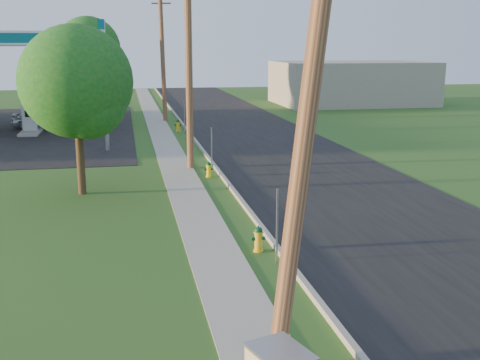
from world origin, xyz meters
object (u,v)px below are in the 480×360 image
fuel_pump_se (38,115)px  utility_pole_far (163,56)px  hydrant_near (258,239)px  utility_pole_mid (189,59)px  hydrant_far (178,125)px  price_pylon (103,48)px  hydrant_mid (209,169)px  tree_verge (79,86)px  utility_pole_near (309,96)px  car_silver (44,118)px  tree_lot (89,52)px  fuel_pump_ne (30,122)px

fuel_pump_se → utility_pole_far: bearing=6.4°
utility_pole_far → hydrant_near: utility_pole_far is taller
utility_pole_mid → hydrant_far: 12.99m
price_pylon → hydrant_near: size_ratio=9.21×
hydrant_mid → hydrant_far: size_ratio=0.84×
tree_verge → hydrant_mid: tree_verge is taller
utility_pole_near → car_silver: (-8.37, 33.51, -4.11)m
hydrant_far → utility_pole_far: bearing=95.0°
utility_pole_mid → tree_lot: utility_pole_mid is taller
utility_pole_mid → utility_pole_far: bearing=90.0°
utility_pole_near → hydrant_near: size_ratio=12.75×
tree_lot → hydrant_near: 36.15m
hydrant_far → tree_lot: bearing=117.9°
fuel_pump_ne → tree_verge: tree_verge is taller
utility_pole_mid → price_pylon: bearing=125.3°
utility_pole_near → hydrant_near: bearing=84.7°
fuel_pump_ne → price_pylon: price_pylon is taller
utility_pole_far → fuel_pump_se: (-8.90, -1.00, -4.08)m
hydrant_near → hydrant_far: bearing=90.1°
tree_lot → utility_pole_mid: bearing=-76.8°
utility_pole_near → car_silver: utility_pole_near is taller
utility_pole_mid → tree_verge: size_ratio=1.54×
utility_pole_far → fuel_pump_se: bearing=-173.6°
fuel_pump_ne → tree_lot: size_ratio=0.41×
utility_pole_far → tree_verge: (-4.54, -22.18, -0.71)m
utility_pole_near → car_silver: 34.78m
hydrant_mid → fuel_pump_ne: bearing=122.1°
utility_pole_far → tree_lot: bearing=135.0°
utility_pole_mid → tree_lot: bearing=103.2°
utility_pole_near → fuel_pump_se: 36.34m
tree_verge → car_silver: (-3.83, 19.69, -3.40)m
utility_pole_near → fuel_pump_se: size_ratio=2.96×
utility_pole_mid → hydrant_mid: 5.09m
fuel_pump_se → fuel_pump_ne: bearing=-90.0°
utility_pole_mid → car_silver: bearing=118.4°
price_pylon → utility_pole_near: bearing=-80.6°
utility_pole_near → tree_verge: size_ratio=1.49×
utility_pole_far → price_pylon: 13.11m
hydrant_mid → utility_pole_far: bearing=91.6°
utility_pole_mid → fuel_pump_se: size_ratio=3.06×
utility_pole_near → fuel_pump_ne: utility_pole_near is taller
hydrant_far → car_silver: (-8.88, 3.36, 0.30)m
utility_pole_mid → price_pylon: utility_pole_mid is taller
fuel_pump_se → car_silver: fuel_pump_se is taller
hydrant_mid → utility_pole_near: bearing=-92.0°
utility_pole_near → utility_pole_mid: utility_pole_mid is taller
tree_lot → fuel_pump_ne: bearing=-108.0°
utility_pole_near → hydrant_mid: size_ratio=13.78×
utility_pole_near → hydrant_mid: 16.55m
utility_pole_mid → price_pylon: 6.76m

